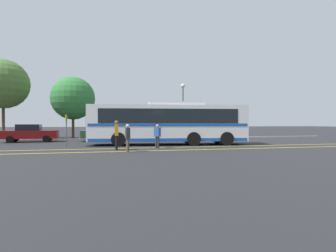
{
  "coord_description": "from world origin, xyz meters",
  "views": [
    {
      "loc": [
        -4.3,
        -19.39,
        1.62
      ],
      "look_at": [
        0.09,
        -0.02,
        1.42
      ],
      "focal_mm": 28.0,
      "sensor_mm": 36.0,
      "label": 1
    }
  ],
  "objects": [
    {
      "name": "parked_car_1",
      "position": [
        -4.73,
        5.36,
        0.75
      ],
      "size": [
        4.29,
        2.05,
        1.5
      ],
      "rotation": [
        0.0,
        0.0,
        -1.49
      ],
      "color": "#335B33",
      "rests_on": "ground_plane"
    },
    {
      "name": "ground_plane",
      "position": [
        0.0,
        0.0,
        0.0
      ],
      "size": [
        220.0,
        220.0,
        0.0
      ],
      "primitive_type": "plane",
      "color": "#262628"
    },
    {
      "name": "parked_car_2",
      "position": [
        1.21,
        4.98,
        0.71
      ],
      "size": [
        4.3,
        2.16,
        1.41
      ],
      "rotation": [
        0.0,
        0.0,
        -1.61
      ],
      "color": "#4C3823",
      "rests_on": "ground_plane"
    },
    {
      "name": "pedestrian_1",
      "position": [
        -3.25,
        -4.4,
        0.89
      ],
      "size": [
        0.27,
        0.44,
        1.58
      ],
      "rotation": [
        0.0,
        0.0,
        1.69
      ],
      "color": "brown",
      "rests_on": "ground_plane"
    },
    {
      "name": "lane_strip_0",
      "position": [
        0.09,
        -2.22,
        0.0
      ],
      "size": [
        31.66,
        0.2,
        0.01
      ],
      "primitive_type": "cube",
      "rotation": [
        0.0,
        0.0,
        1.57
      ],
      "color": "gold",
      "rests_on": "ground_plane"
    },
    {
      "name": "pedestrian_2",
      "position": [
        -3.84,
        -3.15,
        1.03
      ],
      "size": [
        0.24,
        0.43,
        1.8
      ],
      "rotation": [
        0.0,
        0.0,
        1.53
      ],
      "color": "black",
      "rests_on": "ground_plane"
    },
    {
      "name": "transit_bus",
      "position": [
        0.11,
        -0.02,
        1.69
      ],
      "size": [
        12.16,
        3.95,
        3.23
      ],
      "rotation": [
        0.0,
        0.0,
        1.44
      ],
      "color": "silver",
      "rests_on": "ground_plane"
    },
    {
      "name": "curb_strip",
      "position": [
        0.09,
        7.02,
        0.07
      ],
      "size": [
        39.66,
        0.36,
        0.15
      ],
      "primitive_type": "cube",
      "color": "#99999E",
      "rests_on": "ground_plane"
    },
    {
      "name": "tree_0",
      "position": [
        -8.09,
        10.72,
        4.36
      ],
      "size": [
        4.66,
        4.66,
        6.7
      ],
      "color": "#513823",
      "rests_on": "ground_plane"
    },
    {
      "name": "street_lamp",
      "position": [
        3.54,
        7.85,
        4.11
      ],
      "size": [
        0.45,
        0.45,
        5.92
      ],
      "color": "#59595E",
      "rests_on": "ground_plane"
    },
    {
      "name": "bus_stop_sign",
      "position": [
        -7.16,
        -0.23,
        1.43
      ],
      "size": [
        0.08,
        0.4,
        2.26
      ],
      "rotation": [
        0.0,
        0.0,
        1.44
      ],
      "color": "#59595E",
      "rests_on": "ground_plane"
    },
    {
      "name": "tree_1",
      "position": [
        -14.67,
        10.04,
        5.6
      ],
      "size": [
        4.96,
        4.96,
        8.08
      ],
      "color": "#513823",
      "rests_on": "ground_plane"
    },
    {
      "name": "pedestrian_0",
      "position": [
        -1.19,
        -2.52,
        0.88
      ],
      "size": [
        0.43,
        0.47,
        1.56
      ],
      "rotation": [
        0.0,
        0.0,
        5.39
      ],
      "color": "#2D2D33",
      "rests_on": "ground_plane"
    },
    {
      "name": "parked_car_0",
      "position": [
        -10.96,
        5.44,
        0.77
      ],
      "size": [
        4.52,
        2.09,
        1.54
      ],
      "rotation": [
        0.0,
        0.0,
        -1.5
      ],
      "color": "maroon",
      "rests_on": "ground_plane"
    },
    {
      "name": "lane_strip_1",
      "position": [
        0.09,
        -4.09,
        0.0
      ],
      "size": [
        31.66,
        0.2,
        0.01
      ],
      "primitive_type": "cube",
      "rotation": [
        0.0,
        0.0,
        1.57
      ],
      "color": "gold",
      "rests_on": "ground_plane"
    }
  ]
}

